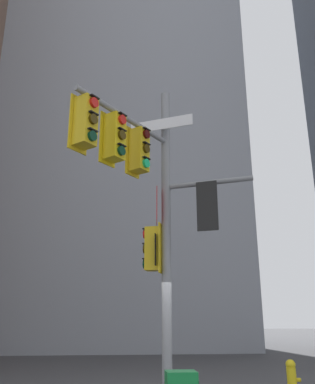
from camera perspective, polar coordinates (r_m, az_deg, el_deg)
name	(u,v)px	position (r m, az deg, el deg)	size (l,w,h in m)	color
building_mid_block	(111,50)	(37.55, -6.60, 19.29)	(17.51, 17.51, 48.10)	#9399A3
signal_pole_assembly	(152,196)	(9.01, -0.78, -0.61)	(4.01, 2.73, 7.30)	gray
fire_hydrant	(292,376)	(11.00, 18.37, -23.42)	(0.33, 0.23, 0.79)	yellow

